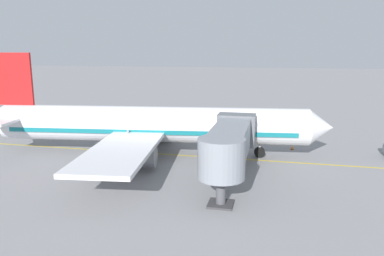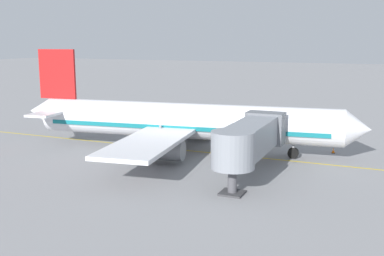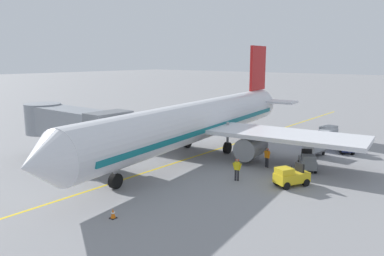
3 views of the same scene
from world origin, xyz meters
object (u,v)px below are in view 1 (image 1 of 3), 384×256
(ground_crew_wing_walker, at_px, (169,131))
(ground_crew_loader, at_px, (205,133))
(baggage_tug_spare, at_px, (111,124))
(baggage_cart_third_in_train, at_px, (84,125))
(baggage_tug_lead, at_px, (199,128))
(safety_cone_nose_left, at_px, (292,147))
(baggage_cart_front, at_px, (127,126))
(baggage_tug_trailing, at_px, (165,128))
(parked_airliner, at_px, (150,125))
(baggage_cart_tail_end, at_px, (68,126))
(baggage_cart_second_in_train, at_px, (104,126))
(jet_bridge, at_px, (230,143))

(ground_crew_wing_walker, xyz_separation_m, ground_crew_loader, (0.10, 4.59, 0.00))
(baggage_tug_spare, relative_size, baggage_cart_third_in_train, 0.92)
(baggage_tug_lead, xyz_separation_m, safety_cone_nose_left, (5.58, 11.74, -0.42))
(baggage_cart_front, relative_size, ground_crew_loader, 1.76)
(baggage_tug_spare, xyz_separation_m, baggage_cart_front, (1.89, 3.14, 0.24))
(ground_crew_loader, bearing_deg, baggage_tug_trailing, -117.47)
(parked_airliner, relative_size, ground_crew_wing_walker, 22.09)
(baggage_tug_lead, distance_m, baggage_cart_tail_end, 17.68)
(baggage_cart_front, bearing_deg, parked_airliner, 35.61)
(parked_airliner, bearing_deg, ground_crew_wing_walker, -179.28)
(baggage_tug_spare, relative_size, ground_crew_wing_walker, 1.62)
(baggage_cart_front, xyz_separation_m, baggage_cart_second_in_train, (0.75, -2.92, 0.00))
(safety_cone_nose_left, bearing_deg, baggage_cart_second_in_train, -96.76)
(parked_airliner, bearing_deg, baggage_tug_lead, 164.26)
(baggage_cart_second_in_train, bearing_deg, parked_airliner, 48.68)
(baggage_tug_spare, bearing_deg, parked_airliner, 41.38)
(jet_bridge, bearing_deg, safety_cone_nose_left, 155.39)
(baggage_tug_lead, relative_size, safety_cone_nose_left, 4.70)
(baggage_cart_tail_end, bearing_deg, baggage_cart_front, 100.07)
(ground_crew_wing_walker, bearing_deg, baggage_tug_lead, 138.45)
(baggage_tug_lead, relative_size, ground_crew_loader, 1.64)
(parked_airliner, bearing_deg, jet_bridge, 53.71)
(baggage_cart_front, distance_m, ground_crew_loader, 11.04)
(baggage_cart_third_in_train, bearing_deg, baggage_cart_front, 97.09)
(jet_bridge, distance_m, baggage_cart_tail_end, 27.68)
(baggage_cart_front, relative_size, baggage_cart_tail_end, 1.00)
(jet_bridge, xyz_separation_m, baggage_cart_third_in_train, (-15.03, -21.50, -2.50))
(baggage_cart_second_in_train, height_order, baggage_cart_tail_end, same)
(baggage_cart_third_in_train, height_order, ground_crew_wing_walker, ground_crew_wing_walker)
(parked_airliner, height_order, ground_crew_loader, parked_airliner)
(baggage_cart_third_in_train, distance_m, baggage_cart_tail_end, 2.15)
(baggage_tug_spare, height_order, ground_crew_loader, ground_crew_loader)
(baggage_cart_third_in_train, relative_size, safety_cone_nose_left, 5.03)
(jet_bridge, height_order, baggage_tug_trailing, jet_bridge)
(baggage_tug_trailing, relative_size, safety_cone_nose_left, 4.69)
(baggage_tug_spare, relative_size, ground_crew_loader, 1.62)
(baggage_cart_tail_end, height_order, ground_crew_wing_walker, ground_crew_wing_walker)
(baggage_cart_tail_end, bearing_deg, jet_bridge, 58.61)
(baggage_tug_lead, bearing_deg, baggage_cart_front, -78.31)
(baggage_tug_lead, xyz_separation_m, baggage_tug_trailing, (0.58, -4.53, 0.00))
(baggage_cart_tail_end, bearing_deg, baggage_cart_second_in_train, 97.40)
(baggage_cart_third_in_train, distance_m, safety_cone_nose_left, 27.22)
(baggage_cart_second_in_train, bearing_deg, jet_bridge, 51.09)
(baggage_tug_trailing, relative_size, baggage_cart_third_in_train, 0.93)
(baggage_tug_spare, distance_m, baggage_cart_tail_end, 5.76)
(baggage_tug_spare, bearing_deg, baggage_cart_third_in_train, -45.76)
(ground_crew_loader, height_order, safety_cone_nose_left, ground_crew_loader)
(baggage_cart_third_in_train, relative_size, baggage_cart_tail_end, 1.00)
(baggage_tug_lead, distance_m, baggage_cart_second_in_train, 12.70)
(baggage_tug_trailing, xyz_separation_m, ground_crew_wing_walker, (3.00, 1.36, 0.24))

